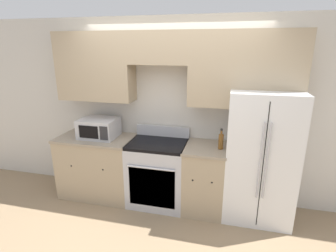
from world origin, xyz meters
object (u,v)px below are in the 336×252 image
(oven_range, at_px, (158,173))
(microwave, at_px, (99,128))
(refrigerator, at_px, (260,156))
(bottle, at_px, (221,141))

(oven_range, xyz_separation_m, microwave, (-0.89, 0.03, 0.60))
(refrigerator, bearing_deg, oven_range, -177.79)
(oven_range, xyz_separation_m, refrigerator, (1.36, 0.05, 0.38))
(microwave, height_order, bottle, microwave)
(refrigerator, height_order, microwave, refrigerator)
(oven_range, bearing_deg, microwave, 178.33)
(microwave, relative_size, bottle, 1.92)
(refrigerator, xyz_separation_m, bottle, (-0.50, -0.08, 0.19))
(microwave, bearing_deg, bottle, -1.74)
(microwave, bearing_deg, oven_range, -1.67)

